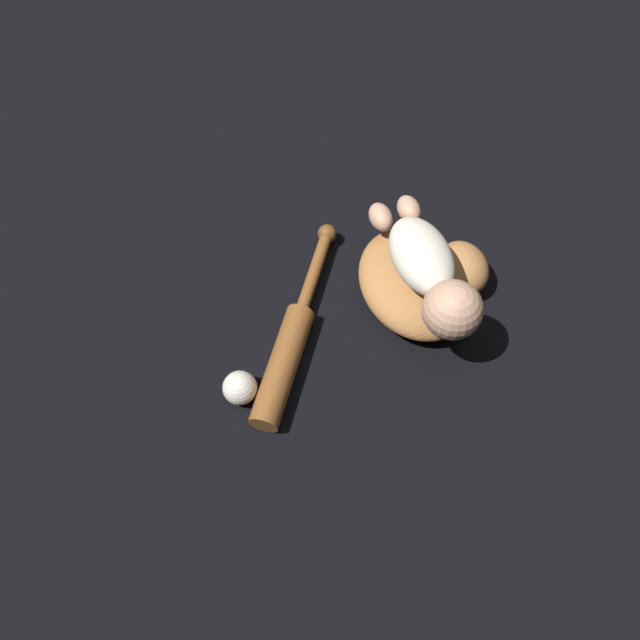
% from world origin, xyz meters
% --- Properties ---
extents(ground_plane, '(6.00, 6.00, 0.00)m').
position_xyz_m(ground_plane, '(0.00, 0.00, 0.00)').
color(ground_plane, black).
extents(baseball_glove, '(0.33, 0.32, 0.10)m').
position_xyz_m(baseball_glove, '(0.05, 0.03, 0.05)').
color(baseball_glove, '#A8703D').
rests_on(baseball_glove, ground).
extents(baby_figure, '(0.37, 0.18, 0.12)m').
position_xyz_m(baby_figure, '(0.09, 0.00, 0.14)').
color(baby_figure, silver).
rests_on(baby_figure, baseball_glove).
extents(baseball_bat, '(0.37, 0.38, 0.06)m').
position_xyz_m(baseball_bat, '(0.03, -0.28, 0.03)').
color(baseball_bat, brown).
rests_on(baseball_bat, ground).
extents(baseball, '(0.07, 0.07, 0.07)m').
position_xyz_m(baseball, '(0.07, -0.42, 0.03)').
color(baseball, silver).
rests_on(baseball, ground).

